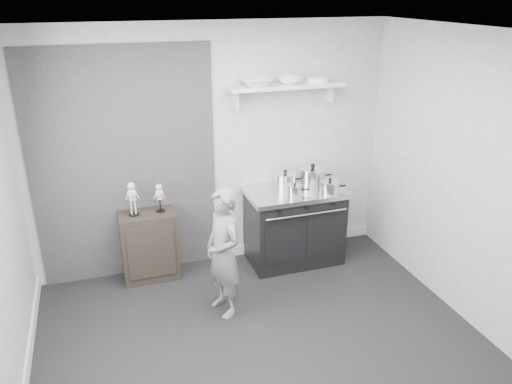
# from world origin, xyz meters

# --- Properties ---
(ground) EXTENTS (4.00, 4.00, 0.00)m
(ground) POSITION_xyz_m (0.00, 0.00, 0.00)
(ground) COLOR black
(ground) RESTS_ON ground
(room_shell) EXTENTS (4.02, 3.62, 2.71)m
(room_shell) POSITION_xyz_m (-0.09, 0.15, 1.64)
(room_shell) COLOR #9D9D9A
(room_shell) RESTS_ON ground
(wall_shelf) EXTENTS (1.30, 0.26, 0.24)m
(wall_shelf) POSITION_xyz_m (0.80, 1.68, 2.01)
(wall_shelf) COLOR silver
(wall_shelf) RESTS_ON room_shell
(stove) EXTENTS (1.11, 0.69, 0.89)m
(stove) POSITION_xyz_m (0.85, 1.48, 0.45)
(stove) COLOR black
(stove) RESTS_ON ground
(side_cabinet) EXTENTS (0.60, 0.35, 0.78)m
(side_cabinet) POSITION_xyz_m (-0.79, 1.61, 0.39)
(side_cabinet) COLOR black
(side_cabinet) RESTS_ON ground
(child) EXTENTS (0.43, 0.55, 1.31)m
(child) POSITION_xyz_m (-0.18, 0.74, 0.65)
(child) COLOR slate
(child) RESTS_ON ground
(pot_back_left) EXTENTS (0.33, 0.24, 0.20)m
(pot_back_left) POSITION_xyz_m (0.78, 1.61, 0.97)
(pot_back_left) COLOR white
(pot_back_left) RESTS_ON stove
(pot_back_right) EXTENTS (0.39, 0.31, 0.25)m
(pot_back_right) POSITION_xyz_m (1.10, 1.58, 0.99)
(pot_back_right) COLOR white
(pot_back_right) RESTS_ON stove
(pot_front_right) EXTENTS (0.31, 0.22, 0.18)m
(pot_front_right) POSITION_xyz_m (1.18, 1.28, 0.96)
(pot_front_right) COLOR white
(pot_front_right) RESTS_ON stove
(pot_front_center) EXTENTS (0.25, 0.17, 0.15)m
(pot_front_center) POSITION_xyz_m (0.78, 1.33, 0.95)
(pot_front_center) COLOR white
(pot_front_center) RESTS_ON stove
(skeleton_full) EXTENTS (0.12, 0.08, 0.42)m
(skeleton_full) POSITION_xyz_m (-0.92, 1.61, 0.99)
(skeleton_full) COLOR beige
(skeleton_full) RESTS_ON side_cabinet
(skeleton_torso) EXTENTS (0.10, 0.07, 0.36)m
(skeleton_torso) POSITION_xyz_m (-0.64, 1.61, 0.96)
(skeleton_torso) COLOR beige
(skeleton_torso) RESTS_ON side_cabinet
(bowl_large) EXTENTS (0.33, 0.33, 0.08)m
(bowl_large) POSITION_xyz_m (0.45, 1.67, 2.08)
(bowl_large) COLOR white
(bowl_large) RESTS_ON wall_shelf
(bowl_small) EXTENTS (0.25, 0.25, 0.08)m
(bowl_small) POSITION_xyz_m (0.82, 1.67, 2.08)
(bowl_small) COLOR white
(bowl_small) RESTS_ON wall_shelf
(plate_stack) EXTENTS (0.24, 0.24, 0.06)m
(plate_stack) POSITION_xyz_m (1.15, 1.67, 2.07)
(plate_stack) COLOR white
(plate_stack) RESTS_ON wall_shelf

